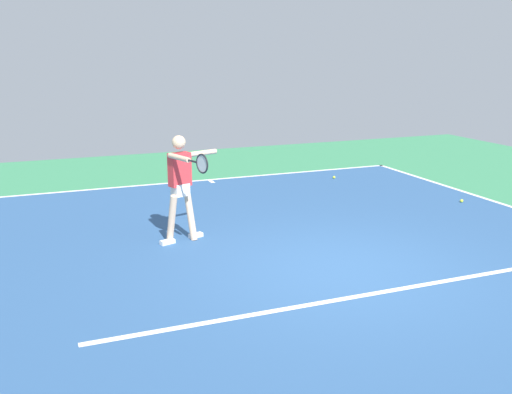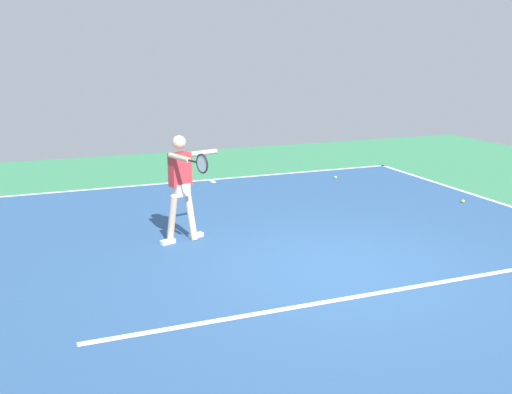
{
  "view_description": "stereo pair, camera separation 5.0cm",
  "coord_description": "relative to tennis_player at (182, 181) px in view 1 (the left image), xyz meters",
  "views": [
    {
      "loc": [
        3.99,
        6.76,
        3.02
      ],
      "look_at": [
        0.89,
        -1.05,
        0.9
      ],
      "focal_mm": 40.91,
      "sensor_mm": 36.0,
      "label": 1
    },
    {
      "loc": [
        3.94,
        6.78,
        3.02
      ],
      "look_at": [
        0.89,
        -1.05,
        0.9
      ],
      "focal_mm": 40.91,
      "sensor_mm": 36.0,
      "label": 2
    }
  ],
  "objects": [
    {
      "name": "court_line_baseline_near",
      "position": [
        -1.76,
        -4.27,
        -0.99
      ],
      "size": [
        9.8,
        0.1,
        0.01
      ],
      "primitive_type": "cube",
      "color": "white",
      "rests_on": "ground_plane"
    },
    {
      "name": "ground_plane",
      "position": [
        -1.76,
        2.07,
        -1.0
      ],
      "size": [
        21.1,
        21.1,
        0.0
      ],
      "primitive_type": "plane",
      "color": "#388456"
    },
    {
      "name": "court_line_centre_mark",
      "position": [
        -1.76,
        -4.07,
        -0.99
      ],
      "size": [
        0.1,
        0.3,
        0.01
      ],
      "primitive_type": "cube",
      "color": "white",
      "rests_on": "ground_plane"
    },
    {
      "name": "court_line_service",
      "position": [
        -1.76,
        2.96,
        -0.99
      ],
      "size": [
        7.35,
        0.1,
        0.01
      ],
      "primitive_type": "cube",
      "color": "white",
      "rests_on": "ground_plane"
    },
    {
      "name": "tennis_ball_near_player",
      "position": [
        -5.92,
        -0.32,
        -0.96
      ],
      "size": [
        0.07,
        0.07,
        0.07
      ],
      "primitive_type": "sphere",
      "color": "#CCE033",
      "rests_on": "ground_plane"
    },
    {
      "name": "tennis_player",
      "position": [
        0.0,
        0.0,
        0.0
      ],
      "size": [
        1.07,
        1.29,
        1.74
      ],
      "rotation": [
        0.0,
        0.0,
        0.31
      ],
      "color": "beige",
      "rests_on": "ground_plane"
    },
    {
      "name": "court_surface",
      "position": [
        -1.76,
        2.07,
        -1.0
      ],
      "size": [
        9.8,
        12.78,
        0.0
      ],
      "primitive_type": "cube",
      "color": "#2D5484",
      "rests_on": "ground_plane"
    },
    {
      "name": "tennis_ball_by_baseline",
      "position": [
        -4.61,
        -3.29,
        -0.96
      ],
      "size": [
        0.07,
        0.07,
        0.07
      ],
      "primitive_type": "sphere",
      "color": "#CCE033",
      "rests_on": "ground_plane"
    }
  ]
}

